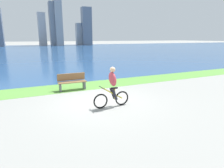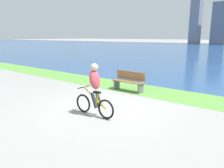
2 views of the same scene
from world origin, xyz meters
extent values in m
plane|color=gray|center=(0.00, 0.00, 0.00)|extent=(300.00, 300.00, 0.00)
cube|color=#59933D|center=(0.00, 3.03, 0.00)|extent=(120.00, 2.02, 0.01)
cube|color=navy|center=(0.00, 38.29, 0.00)|extent=(300.00, 68.51, 0.00)
torus|color=black|center=(-0.29, -0.80, 0.30)|extent=(0.61, 0.06, 0.61)
torus|color=black|center=(0.66, -0.80, 0.30)|extent=(0.61, 0.06, 0.61)
cylinder|color=gold|center=(0.21, -0.80, 0.58)|extent=(0.93, 0.04, 0.59)
cylinder|color=gold|center=(0.32, -0.80, 0.53)|extent=(0.04, 0.04, 0.45)
cube|color=black|center=(0.32, -0.80, 0.78)|extent=(0.24, 0.10, 0.05)
cylinder|color=black|center=(-0.24, -0.80, 0.86)|extent=(0.03, 0.52, 0.03)
ellipsoid|color=#BF3F4C|center=(0.23, -0.80, 1.16)|extent=(0.40, 0.36, 0.65)
sphere|color=#D8AD84|center=(0.23, -0.80, 1.54)|extent=(0.22, 0.22, 0.22)
cylinder|color=#26262D|center=(0.28, -0.90, 0.54)|extent=(0.27, 0.11, 0.49)
cylinder|color=#26262D|center=(0.28, -0.70, 0.54)|extent=(0.27, 0.11, 0.49)
cube|color=brown|center=(-0.68, 2.41, 0.45)|extent=(1.50, 0.45, 0.04)
cube|color=brown|center=(-0.68, 2.60, 0.70)|extent=(1.50, 0.11, 0.40)
cube|color=#595960|center=(-0.03, 2.41, 0.23)|extent=(0.08, 0.37, 0.45)
cube|color=#595960|center=(-1.33, 2.41, 0.23)|extent=(0.08, 0.37, 0.45)
cube|color=#B7B7BC|center=(3.77, 68.20, 5.74)|extent=(2.60, 2.95, 11.48)
cube|color=slate|center=(7.76, 65.46, 7.41)|extent=(3.08, 3.55, 14.82)
cube|color=#8C939E|center=(9.07, 64.44, 12.59)|extent=(2.46, 3.70, 25.18)
cube|color=#8C939E|center=(17.05, 65.74, 4.03)|extent=(2.82, 2.40, 8.06)
cube|color=slate|center=(19.22, 63.90, 6.81)|extent=(3.46, 2.86, 13.62)
camera|label=1|loc=(-2.87, -7.55, 2.76)|focal=30.60mm
camera|label=2|loc=(4.55, -5.50, 2.45)|focal=34.41mm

